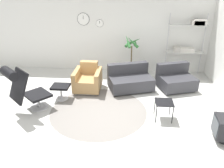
{
  "coord_description": "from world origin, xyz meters",
  "views": [
    {
      "loc": [
        0.48,
        -4.58,
        2.87
      ],
      "look_at": [
        0.1,
        0.37,
        0.55
      ],
      "focal_mm": 35.0,
      "sensor_mm": 36.0,
      "label": 1
    }
  ],
  "objects_px": {
    "lounge_chair": "(22,86)",
    "potted_plant": "(131,56)",
    "couch_low": "(130,80)",
    "shelf_unit": "(190,37)",
    "ottoman": "(61,89)",
    "couch_second": "(176,80)",
    "armchair_red": "(88,80)",
    "side_table": "(164,104)"
  },
  "relations": [
    {
      "from": "lounge_chair",
      "to": "potted_plant",
      "type": "relative_size",
      "value": 0.84
    },
    {
      "from": "couch_low",
      "to": "shelf_unit",
      "type": "relative_size",
      "value": 0.7
    },
    {
      "from": "ottoman",
      "to": "couch_second",
      "type": "distance_m",
      "value": 3.3
    },
    {
      "from": "shelf_unit",
      "to": "couch_low",
      "type": "bearing_deg",
      "value": -146.01
    },
    {
      "from": "couch_low",
      "to": "shelf_unit",
      "type": "height_order",
      "value": "shelf_unit"
    },
    {
      "from": "lounge_chair",
      "to": "potted_plant",
      "type": "distance_m",
      "value": 3.49
    },
    {
      "from": "ottoman",
      "to": "couch_low",
      "type": "height_order",
      "value": "couch_low"
    },
    {
      "from": "armchair_red",
      "to": "potted_plant",
      "type": "bearing_deg",
      "value": -138.3
    },
    {
      "from": "side_table",
      "to": "potted_plant",
      "type": "bearing_deg",
      "value": 106.92
    },
    {
      "from": "couch_low",
      "to": "shelf_unit",
      "type": "xyz_separation_m",
      "value": [
        1.87,
        1.26,
        1.03
      ]
    },
    {
      "from": "couch_second",
      "to": "side_table",
      "type": "height_order",
      "value": "couch_second"
    },
    {
      "from": "armchair_red",
      "to": "potted_plant",
      "type": "relative_size",
      "value": 0.59
    },
    {
      "from": "couch_low",
      "to": "shelf_unit",
      "type": "bearing_deg",
      "value": -163.86
    },
    {
      "from": "ottoman",
      "to": "shelf_unit",
      "type": "bearing_deg",
      "value": 28.76
    },
    {
      "from": "couch_low",
      "to": "couch_second",
      "type": "height_order",
      "value": "same"
    },
    {
      "from": "side_table",
      "to": "potted_plant",
      "type": "xyz_separation_m",
      "value": [
        -0.75,
        2.45,
        0.33
      ]
    },
    {
      "from": "lounge_chair",
      "to": "couch_low",
      "type": "bearing_deg",
      "value": 72.76
    },
    {
      "from": "ottoman",
      "to": "couch_second",
      "type": "height_order",
      "value": "couch_second"
    },
    {
      "from": "side_table",
      "to": "ottoman",
      "type": "bearing_deg",
      "value": 164.01
    },
    {
      "from": "potted_plant",
      "to": "couch_low",
      "type": "bearing_deg",
      "value": -91.24
    },
    {
      "from": "ottoman",
      "to": "potted_plant",
      "type": "distance_m",
      "value": 2.56
    },
    {
      "from": "ottoman",
      "to": "couch_second",
      "type": "relative_size",
      "value": 0.39
    },
    {
      "from": "shelf_unit",
      "to": "couch_second",
      "type": "bearing_deg",
      "value": -115.24
    },
    {
      "from": "couch_second",
      "to": "shelf_unit",
      "type": "xyz_separation_m",
      "value": [
        0.53,
        1.12,
        1.03
      ]
    },
    {
      "from": "ottoman",
      "to": "couch_low",
      "type": "xyz_separation_m",
      "value": [
        1.84,
        0.78,
        -0.03
      ]
    },
    {
      "from": "armchair_red",
      "to": "potted_plant",
      "type": "height_order",
      "value": "potted_plant"
    },
    {
      "from": "lounge_chair",
      "to": "potted_plant",
      "type": "height_order",
      "value": "potted_plant"
    },
    {
      "from": "lounge_chair",
      "to": "ottoman",
      "type": "distance_m",
      "value": 1.06
    },
    {
      "from": "potted_plant",
      "to": "armchair_red",
      "type": "bearing_deg",
      "value": -138.98
    },
    {
      "from": "armchair_red",
      "to": "couch_second",
      "type": "height_order",
      "value": "armchair_red"
    },
    {
      "from": "armchair_red",
      "to": "ottoman",
      "type": "bearing_deg",
      "value": 45.98
    },
    {
      "from": "ottoman",
      "to": "potted_plant",
      "type": "xyz_separation_m",
      "value": [
        1.86,
        1.7,
        0.43
      ]
    },
    {
      "from": "lounge_chair",
      "to": "armchair_red",
      "type": "height_order",
      "value": "lounge_chair"
    },
    {
      "from": "couch_low",
      "to": "potted_plant",
      "type": "height_order",
      "value": "potted_plant"
    },
    {
      "from": "couch_second",
      "to": "shelf_unit",
      "type": "height_order",
      "value": "shelf_unit"
    },
    {
      "from": "side_table",
      "to": "shelf_unit",
      "type": "relative_size",
      "value": 0.22
    },
    {
      "from": "couch_second",
      "to": "potted_plant",
      "type": "distance_m",
      "value": 1.6
    },
    {
      "from": "lounge_chair",
      "to": "shelf_unit",
      "type": "bearing_deg",
      "value": 74.0
    },
    {
      "from": "ottoman",
      "to": "potted_plant",
      "type": "bearing_deg",
      "value": 42.51
    },
    {
      "from": "lounge_chair",
      "to": "couch_low",
      "type": "relative_size",
      "value": 0.84
    },
    {
      "from": "ottoman",
      "to": "shelf_unit",
      "type": "distance_m",
      "value": 4.34
    },
    {
      "from": "lounge_chair",
      "to": "side_table",
      "type": "xyz_separation_m",
      "value": [
        3.25,
        -0.02,
        -0.32
      ]
    }
  ]
}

